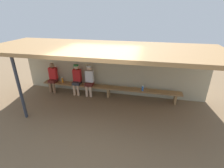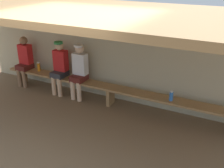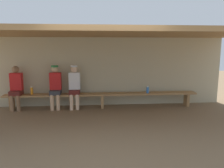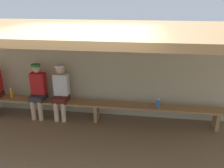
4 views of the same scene
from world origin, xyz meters
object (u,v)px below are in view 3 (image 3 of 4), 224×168
object	(u,v)px
water_bottle_blue	(32,91)
player_middle	(16,86)
water_bottle_orange	(148,90)
player_leftmost	(55,85)
bench	(102,96)
player_in_blue	(74,85)

from	to	relation	value
water_bottle_blue	player_middle	bearing A→B (deg)	-175.35
player_middle	water_bottle_orange	bearing A→B (deg)	-0.74
water_bottle_blue	player_leftmost	bearing A→B (deg)	-2.79
bench	player_in_blue	distance (m)	0.92
water_bottle_orange	water_bottle_blue	distance (m)	3.59
player_in_blue	water_bottle_blue	distance (m)	1.31
player_in_blue	player_middle	bearing A→B (deg)	-179.98
player_in_blue	water_bottle_blue	size ratio (longest dim) A/B	5.55
bench	water_bottle_orange	size ratio (longest dim) A/B	27.83
player_leftmost	water_bottle_blue	distance (m)	0.75
player_leftmost	bench	bearing A→B (deg)	-0.14
player_leftmost	player_in_blue	xyz separation A→B (m)	(0.58, 0.00, 0.00)
player_middle	water_bottle_orange	distance (m)	4.03
player_leftmost	water_bottle_orange	size ratio (longest dim) A/B	6.24
player_in_blue	water_bottle_orange	distance (m)	2.29
bench	player_in_blue	bearing A→B (deg)	179.76
bench	water_bottle_blue	world-z (taller)	water_bottle_blue
player_in_blue	water_bottle_blue	bearing A→B (deg)	178.45
player_middle	player_leftmost	size ratio (longest dim) A/B	0.99
bench	water_bottle_orange	distance (m)	1.45
water_bottle_orange	water_bottle_blue	size ratio (longest dim) A/B	0.89
water_bottle_blue	player_in_blue	bearing A→B (deg)	-1.55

